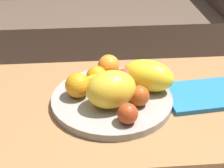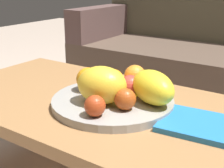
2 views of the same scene
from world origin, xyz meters
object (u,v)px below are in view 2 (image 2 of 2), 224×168
apple_right (125,99)px  coffee_table (106,115)px  apple_left (95,106)px  couch (209,63)px  melon_large_front (153,87)px  fruit_bowl (112,102)px  orange_front (113,79)px  melon_smaller_beside (102,85)px  magazine (206,126)px  orange_left (88,79)px  banana_bunch (118,86)px  apple_front (130,86)px  orange_right (135,76)px

apple_right → coffee_table: bearing=153.0°
apple_left → apple_right: apple_right is taller
couch → melon_large_front: size_ratio=9.74×
fruit_bowl → orange_front: orange_front is taller
melon_smaller_beside → magazine: 0.33m
fruit_bowl → magazine: 0.31m
orange_front → fruit_bowl: bearing=-59.2°
orange_left → apple_right: bearing=-19.0°
apple_right → melon_smaller_beside: bearing=177.9°
fruit_bowl → apple_right: 0.11m
melon_smaller_beside → orange_left: bearing=149.0°
magazine → couch: bearing=100.8°
fruit_bowl → banana_bunch: size_ratio=2.24×
coffee_table → orange_front: 0.13m
fruit_bowl → melon_large_front: (0.13, 0.04, 0.06)m
melon_smaller_beside → apple_left: size_ratio=2.53×
apple_left → magazine: bearing=28.5°
coffee_table → melon_large_front: 0.20m
coffee_table → apple_front: (0.07, 0.04, 0.11)m
coffee_table → orange_left: orange_left is taller
apple_right → banana_bunch: 0.13m
melon_smaller_beside → banana_bunch: bearing=90.9°
fruit_bowl → melon_large_front: size_ratio=2.29×
orange_front → orange_left: (-0.06, -0.06, 0.01)m
apple_front → orange_right: bearing=111.9°
apple_left → melon_smaller_beside: bearing=114.1°
apple_front → apple_left: size_ratio=1.21×
couch → fruit_bowl: (0.02, -1.13, 0.13)m
orange_front → banana_bunch: bearing=-37.7°
couch → orange_right: bearing=-88.7°
couch → banana_bunch: bearing=-89.2°
fruit_bowl → orange_right: (0.00, 0.15, 0.05)m
apple_left → melon_large_front: bearing=63.0°
orange_front → melon_smaller_beside: bearing=-72.2°
melon_large_front → apple_front: size_ratio=2.32×
fruit_bowl → banana_bunch: 0.06m
fruit_bowl → orange_right: size_ratio=5.11×
melon_smaller_beside → orange_right: bearing=88.2°
melon_large_front → apple_right: (-0.04, -0.09, -0.02)m
melon_smaller_beside → orange_front: (-0.04, 0.12, -0.02)m
banana_bunch → orange_front: bearing=142.3°
apple_front → apple_right: 0.10m
melon_large_front → melon_smaller_beside: melon_smaller_beside is taller
couch → orange_right: size_ratio=21.72×
banana_bunch → magazine: 0.32m
couch → apple_right: 1.20m
coffee_table → orange_right: bearing=79.7°
apple_left → apple_right: bearing=61.8°
couch → banana_bunch: size_ratio=9.54×
coffee_table → melon_large_front: (0.15, 0.04, 0.12)m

